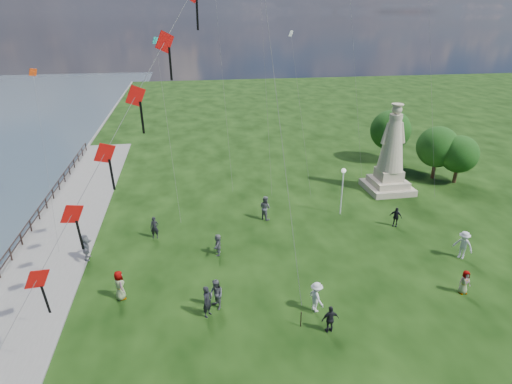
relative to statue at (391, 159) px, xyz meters
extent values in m
cube|color=slate|center=(-26.86, -11.38, -2.90)|extent=(5.00, 60.00, 0.10)
cylinder|color=black|center=(-29.16, -7.38, -2.45)|extent=(0.11, 0.11, 1.00)
cylinder|color=black|center=(-29.16, -5.38, -2.45)|extent=(0.11, 0.11, 1.00)
cylinder|color=black|center=(-29.16, -3.38, -2.45)|extent=(0.11, 0.11, 1.00)
cylinder|color=black|center=(-29.16, -1.38, -2.45)|extent=(0.11, 0.11, 1.00)
cylinder|color=black|center=(-29.16, 0.62, -2.45)|extent=(0.11, 0.11, 1.00)
cylinder|color=black|center=(-29.16, 2.62, -2.45)|extent=(0.11, 0.11, 1.00)
cylinder|color=black|center=(-29.16, 4.62, -2.45)|extent=(0.11, 0.11, 1.00)
cylinder|color=black|center=(-29.16, 6.62, -2.45)|extent=(0.11, 0.11, 1.00)
cylinder|color=black|center=(-29.16, 8.62, -2.45)|extent=(0.11, 0.11, 1.00)
cylinder|color=black|center=(-29.16, 10.62, -2.45)|extent=(0.11, 0.11, 1.00)
cylinder|color=black|center=(-29.16, 12.62, -2.45)|extent=(0.11, 0.11, 1.00)
cylinder|color=black|center=(-29.16, 14.62, -2.45)|extent=(0.11, 0.11, 1.00)
cylinder|color=black|center=(-29.16, 16.62, -2.45)|extent=(0.11, 0.11, 1.00)
cube|color=tan|center=(0.00, 0.00, -2.67)|extent=(3.90, 3.90, 0.55)
cube|color=tan|center=(0.00, 0.00, -2.13)|extent=(2.97, 2.97, 0.55)
cube|color=tan|center=(0.00, 0.00, -1.40)|extent=(2.04, 2.04, 0.91)
cylinder|color=tan|center=(0.00, 0.00, 3.81)|extent=(1.11, 1.11, 0.37)
sphere|color=tan|center=(0.00, 0.00, 4.37)|extent=(0.84, 0.84, 0.84)
cylinder|color=tan|center=(0.00, 0.00, 4.81)|extent=(1.00, 1.00, 0.09)
cylinder|color=silver|center=(-5.84, -4.02, -1.17)|extent=(0.11, 0.11, 3.56)
sphere|color=white|center=(-5.84, -4.02, 0.71)|extent=(0.36, 0.36, 0.36)
cylinder|color=#382314|center=(5.72, 2.18, -1.98)|extent=(0.36, 0.36, 1.93)
sphere|color=#1B370F|center=(5.72, 2.18, 0.19)|extent=(3.86, 3.86, 3.86)
cylinder|color=#382314|center=(7.12, 0.77, -2.09)|extent=(0.36, 0.36, 1.72)
sphere|color=#1B370F|center=(7.12, 0.77, -0.15)|extent=(3.44, 3.44, 3.44)
cylinder|color=#382314|center=(3.63, 7.76, -1.90)|extent=(0.36, 0.36, 2.09)
sphere|color=#1B370F|center=(3.63, 7.76, 0.45)|extent=(4.19, 4.19, 4.19)
imported|color=black|center=(-16.99, -14.76, -2.05)|extent=(0.74, 0.78, 1.80)
imported|color=#595960|center=(-16.49, -14.21, -2.07)|extent=(0.84, 1.00, 1.75)
imported|color=silver|center=(-11.25, -15.30, -2.07)|extent=(0.91, 1.26, 1.76)
imported|color=black|center=(-11.02, -16.99, -2.19)|extent=(0.92, 0.52, 1.52)
imported|color=#595960|center=(-2.46, -15.13, -2.22)|extent=(0.72, 0.46, 1.46)
imported|color=#595960|center=(-24.37, -7.99, -2.07)|extent=(0.76, 1.65, 1.75)
imported|color=black|center=(-20.19, -5.65, -2.14)|extent=(0.61, 0.42, 1.62)
imported|color=#595960|center=(-11.93, -3.93, -1.99)|extent=(1.01, 1.09, 1.91)
imported|color=silver|center=(-0.30, -11.64, -1.99)|extent=(1.23, 1.38, 1.92)
imported|color=black|center=(-2.51, -6.70, -2.18)|extent=(0.97, 0.94, 1.53)
imported|color=#595960|center=(-21.72, -12.51, -2.07)|extent=(0.82, 1.00, 1.76)
imported|color=#595960|center=(-15.95, -8.62, -2.21)|extent=(0.80, 1.45, 1.48)
cube|color=#B90C0A|center=(-23.69, -17.86, 2.18)|extent=(0.87, 0.64, 1.03)
cube|color=black|center=(-23.51, -17.96, 1.23)|extent=(0.10, 0.28, 1.48)
cube|color=#B90C0A|center=(-22.32, -16.57, 4.31)|extent=(0.87, 0.64, 1.03)
cube|color=black|center=(-22.14, -16.67, 3.36)|extent=(0.10, 0.28, 1.48)
cube|color=#B90C0A|center=(-20.95, -15.27, 6.43)|extent=(0.87, 0.64, 1.03)
cube|color=black|center=(-20.77, -15.37, 5.48)|extent=(0.10, 0.28, 1.48)
cube|color=#B90C0A|center=(-19.58, -13.97, 8.56)|extent=(0.87, 0.64, 1.03)
cube|color=black|center=(-19.40, -14.07, 7.61)|extent=(0.10, 0.28, 1.48)
cube|color=#B90C0A|center=(-18.21, -12.68, 10.68)|extent=(0.87, 0.64, 1.03)
cube|color=black|center=(-18.03, -12.78, 9.73)|extent=(0.10, 0.28, 1.48)
cube|color=black|center=(-16.66, -11.48, 11.86)|extent=(0.10, 0.28, 1.48)
cylinder|color=black|center=(-12.36, -16.38, -2.50)|extent=(0.06, 0.06, 0.90)
cube|color=#1BA6A5|center=(-19.39, 1.31, 9.95)|extent=(0.51, 0.39, 0.57)
cylinder|color=#595959|center=(-18.89, -1.19, 3.53)|extent=(1.02, 5.02, 12.86)
cube|color=silver|center=(-8.21, 4.59, 10.22)|extent=(0.51, 0.39, 0.57)
cylinder|color=#595959|center=(-7.71, 2.09, 3.66)|extent=(1.02, 5.02, 13.13)
cylinder|color=#595959|center=(-1.86, 4.97, 5.98)|extent=(1.02, 5.02, 17.76)
cylinder|color=#595959|center=(-14.30, 4.25, 8.44)|extent=(1.02, 5.02, 22.68)
cube|color=#EC410F|center=(-27.42, -1.85, 8.20)|extent=(0.51, 0.39, 0.57)
cylinder|color=#595959|center=(-26.92, -4.35, 2.65)|extent=(1.02, 5.02, 11.11)
cylinder|color=#595959|center=(-11.03, 2.80, 11.09)|extent=(1.02, 5.02, 27.97)
cylinder|color=#595959|center=(2.84, 0.17, 6.42)|extent=(1.02, 5.02, 18.63)
camera|label=1|loc=(-17.45, -33.29, 11.92)|focal=30.00mm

